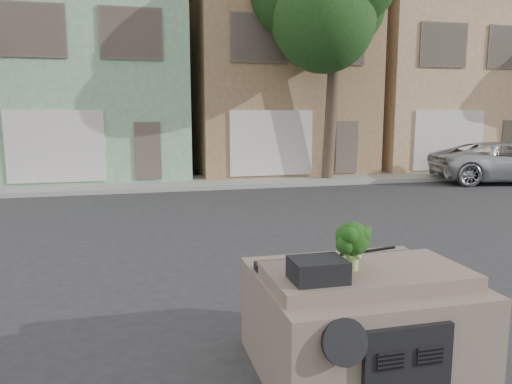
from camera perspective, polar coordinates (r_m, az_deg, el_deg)
name	(u,v)px	position (r m, az deg, el deg)	size (l,w,h in m)	color
ground_plane	(274,277)	(8.08, 2.07, -9.65)	(120.00, 120.00, 0.00)	#303033
sidewalk	(193,182)	(18.14, -7.26, 1.09)	(40.00, 3.00, 0.15)	gray
townhouse_mint	(93,83)	(21.91, -18.11, 11.80)	(7.20, 8.20, 7.55)	#87B38A
townhouse_tan	(270,85)	(22.72, 1.56, 12.13)	(7.20, 8.20, 7.55)	#95724E
townhouse_beige	(419,87)	(25.78, 18.15, 11.34)	(7.20, 8.20, 7.55)	tan
silver_pickup	(505,182)	(20.80, 26.58, 1.01)	(2.48, 5.38, 1.49)	#B5B7BC
tree_near	(332,65)	(18.64, 8.68, 14.14)	(4.40, 4.00, 8.50)	#1B3E16
car_dashboard	(358,318)	(5.26, 11.59, -13.93)	(2.00, 1.80, 1.12)	#746153
instrument_hump	(318,270)	(4.50, 7.08, -8.82)	(0.48, 0.38, 0.20)	black
wiper_arm	(368,251)	(5.51, 12.70, -6.59)	(0.70, 0.03, 0.02)	black
broccoli	(353,245)	(4.82, 10.98, -6.02)	(0.39, 0.39, 0.47)	#15390F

